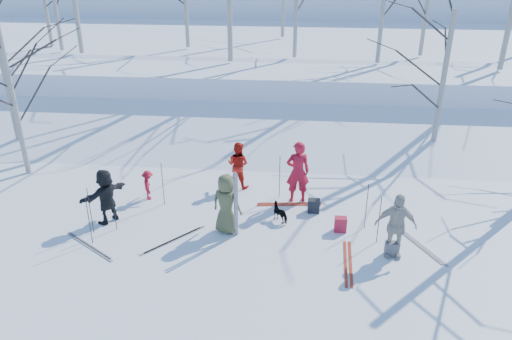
# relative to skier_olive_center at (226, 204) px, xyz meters

# --- Properties ---
(ground) EXTENTS (120.00, 120.00, 0.00)m
(ground) POSITION_rel_skier_olive_center_xyz_m (0.68, -0.34, -0.84)
(ground) COLOR white
(ground) RESTS_ON ground
(snow_ramp) EXTENTS (70.00, 9.49, 4.12)m
(snow_ramp) POSITION_rel_skier_olive_center_xyz_m (0.68, 6.66, -0.69)
(snow_ramp) COLOR white
(snow_ramp) RESTS_ON ground
(snow_plateau) EXTENTS (70.00, 18.00, 2.20)m
(snow_plateau) POSITION_rel_skier_olive_center_xyz_m (0.68, 16.66, 0.16)
(snow_plateau) COLOR white
(snow_plateau) RESTS_ON ground
(skier_olive_center) EXTENTS (0.94, 0.76, 1.67)m
(skier_olive_center) POSITION_rel_skier_olive_center_xyz_m (0.00, 0.00, 0.00)
(skier_olive_center) COLOR #4A4F2F
(skier_olive_center) RESTS_ON ground
(skier_red_north) EXTENTS (0.75, 0.55, 1.90)m
(skier_red_north) POSITION_rel_skier_olive_center_xyz_m (1.84, 1.88, 0.12)
(skier_red_north) COLOR #AA0F22
(skier_red_north) RESTS_ON ground
(skier_redor_behind) EXTENTS (0.88, 0.78, 1.49)m
(skier_redor_behind) POSITION_rel_skier_olive_center_xyz_m (-0.03, 2.66, -0.09)
(skier_redor_behind) COLOR red
(skier_redor_behind) RESTS_ON ground
(skier_red_seated) EXTENTS (0.51, 0.67, 0.92)m
(skier_red_seated) POSITION_rel_skier_olive_center_xyz_m (-2.61, 1.59, -0.38)
(skier_red_seated) COLOR #AA0F22
(skier_red_seated) RESTS_ON ground
(skier_cream_east) EXTENTS (1.03, 0.47, 1.72)m
(skier_cream_east) POSITION_rel_skier_olive_center_xyz_m (4.25, -0.74, 0.02)
(skier_cream_east) COLOR beige
(skier_cream_east) RESTS_ON ground
(skier_grey_west) EXTENTS (1.20, 1.47, 1.57)m
(skier_grey_west) POSITION_rel_skier_olive_center_xyz_m (-3.35, 0.20, -0.05)
(skier_grey_west) COLOR black
(skier_grey_west) RESTS_ON ground
(dog) EXTENTS (0.63, 0.61, 0.51)m
(dog) POSITION_rel_skier_olive_center_xyz_m (1.41, 0.68, -0.58)
(dog) COLOR black
(dog) RESTS_ON ground
(upright_ski_left) EXTENTS (0.11, 0.17, 1.90)m
(upright_ski_left) POSITION_rel_skier_olive_center_xyz_m (0.26, -0.21, 0.11)
(upright_ski_left) COLOR silver
(upright_ski_left) RESTS_ON ground
(upright_ski_right) EXTENTS (0.11, 0.23, 1.89)m
(upright_ski_right) POSITION_rel_skier_olive_center_xyz_m (0.31, -0.26, 0.11)
(upright_ski_right) COLOR silver
(upright_ski_right) RESTS_ON ground
(ski_pair_a) EXTENTS (0.37, 1.92, 0.02)m
(ski_pair_a) POSITION_rel_skier_olive_center_xyz_m (3.14, -1.19, -0.83)
(ski_pair_a) COLOR #A72D17
(ski_pair_a) RESTS_ON ground
(ski_pair_b) EXTENTS (0.63, 1.95, 0.02)m
(ski_pair_b) POSITION_rel_skier_olive_center_xyz_m (1.62, 1.62, -0.83)
(ski_pair_b) COLOR #A72D17
(ski_pair_b) RESTS_ON ground
(ski_pair_c) EXTENTS (1.77, 2.07, 0.02)m
(ski_pair_c) POSITION_rel_skier_olive_center_xyz_m (5.04, -0.23, -0.83)
(ski_pair_c) COLOR silver
(ski_pair_c) RESTS_ON ground
(ski_pair_d) EXTENTS (1.98, 2.09, 0.02)m
(ski_pair_d) POSITION_rel_skier_olive_center_xyz_m (-3.41, -1.07, -0.83)
(ski_pair_d) COLOR silver
(ski_pair_d) RESTS_ON ground
(ski_pair_e) EXTENTS (2.08, 2.10, 0.02)m
(ski_pair_e) POSITION_rel_skier_olive_center_xyz_m (-1.33, -0.60, -0.83)
(ski_pair_e) COLOR silver
(ski_pair_e) RESTS_ON ground
(ski_pole_a) EXTENTS (0.02, 0.02, 1.34)m
(ski_pole_a) POSITION_rel_skier_olive_center_xyz_m (3.70, 0.50, -0.17)
(ski_pole_a) COLOR black
(ski_pole_a) RESTS_ON ground
(ski_pole_b) EXTENTS (0.02, 0.02, 1.34)m
(ski_pole_b) POSITION_rel_skier_olive_center_xyz_m (-2.07, 1.29, -0.17)
(ski_pole_b) COLOR black
(ski_pole_b) RESTS_ON ground
(ski_pole_c) EXTENTS (0.02, 0.02, 1.34)m
(ski_pole_c) POSITION_rel_skier_olive_center_xyz_m (-3.39, -0.90, -0.17)
(ski_pole_c) COLOR black
(ski_pole_c) RESTS_ON ground
(ski_pole_d) EXTENTS (0.02, 0.02, 1.34)m
(ski_pole_d) POSITION_rel_skier_olive_center_xyz_m (1.30, 2.06, -0.17)
(ski_pole_d) COLOR black
(ski_pole_d) RESTS_ON ground
(ski_pole_e) EXTENTS (0.02, 0.02, 1.34)m
(ski_pole_e) POSITION_rel_skier_olive_center_xyz_m (-3.56, -0.41, -0.17)
(ski_pole_e) COLOR black
(ski_pole_e) RESTS_ON ground
(ski_pole_f) EXTENTS (0.02, 0.02, 1.34)m
(ski_pole_f) POSITION_rel_skier_olive_center_xyz_m (3.95, -0.18, -0.17)
(ski_pole_f) COLOR black
(ski_pole_f) RESTS_ON ground
(ski_pole_g) EXTENTS (0.02, 0.02, 1.34)m
(ski_pole_g) POSITION_rel_skier_olive_center_xyz_m (-3.00, -0.20, -0.17)
(ski_pole_g) COLOR black
(ski_pole_g) RESTS_ON ground
(backpack_red) EXTENTS (0.32, 0.22, 0.42)m
(backpack_red) POSITION_rel_skier_olive_center_xyz_m (3.04, 0.27, -0.63)
(backpack_red) COLOR #AF1B31
(backpack_red) RESTS_ON ground
(backpack_grey) EXTENTS (0.30, 0.20, 0.38)m
(backpack_grey) POSITION_rel_skier_olive_center_xyz_m (4.22, -0.74, -0.65)
(backpack_grey) COLOR #515358
(backpack_grey) RESTS_ON ground
(backpack_dark) EXTENTS (0.34, 0.24, 0.40)m
(backpack_dark) POSITION_rel_skier_olive_center_xyz_m (2.33, 1.24, -0.64)
(backpack_dark) COLOR black
(backpack_dark) RESTS_ON ground
(birch_edge_a) EXTENTS (4.07, 4.07, 4.95)m
(birch_edge_a) POSITION_rel_skier_olive_center_xyz_m (-7.16, 2.98, 1.64)
(birch_edge_a) COLOR silver
(birch_edge_a) RESTS_ON ground
(birch_edge_d) EXTENTS (4.51, 4.51, 5.58)m
(birch_edge_d) POSITION_rel_skier_olive_center_xyz_m (-8.56, 5.02, 1.96)
(birch_edge_d) COLOR silver
(birch_edge_d) RESTS_ON ground
(birch_edge_e) EXTENTS (4.17, 4.17, 5.11)m
(birch_edge_e) POSITION_rel_skier_olive_center_xyz_m (6.62, 5.73, 1.72)
(birch_edge_e) COLOR silver
(birch_edge_e) RESTS_ON ground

